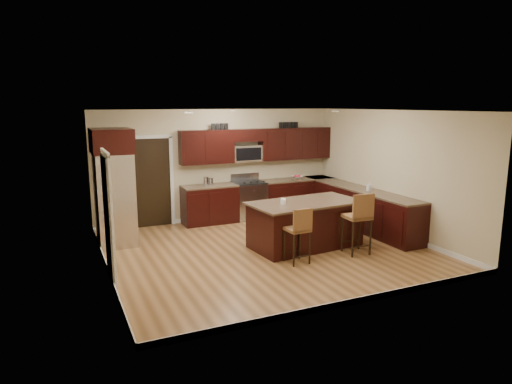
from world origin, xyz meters
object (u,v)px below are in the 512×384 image
range (249,200)px  island (305,226)px  stool_right (359,216)px  stool_left (299,229)px  refrigerator (114,186)px

range → island: 2.54m
range → stool_right: (0.79, -3.39, 0.27)m
range → island: size_ratio=0.48×
island → stool_right: (0.67, -0.85, 0.32)m
island → stool_right: stool_right is taller
stool_left → stool_right: 1.29m
island → refrigerator: size_ratio=0.99×
range → refrigerator: refrigerator is taller
refrigerator → stool_right: bearing=-32.4°
island → stool_left: 1.07m
stool_left → refrigerator: size_ratio=0.44×
range → stool_left: 3.42m
range → stool_left: size_ratio=1.08×
stool_right → refrigerator: (-4.09, 2.60, 0.46)m
island → stool_left: bearing=-131.4°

